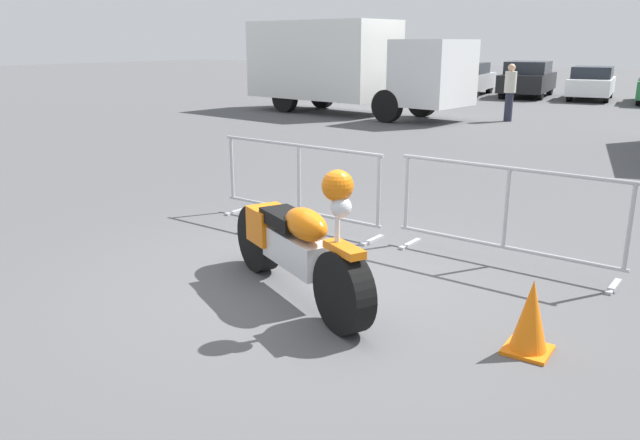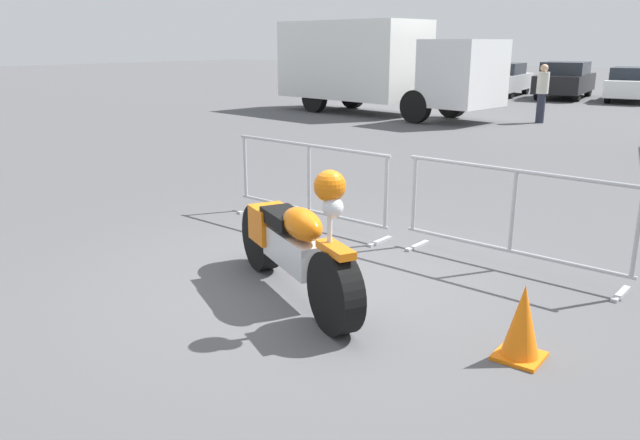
% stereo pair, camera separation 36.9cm
% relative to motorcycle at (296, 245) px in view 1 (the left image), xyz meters
% --- Properties ---
extents(ground_plane, '(120.00, 120.00, 0.00)m').
position_rel_motorcycle_xyz_m(ground_plane, '(-0.04, 0.25, -0.51)').
color(ground_plane, '#4C4C4F').
extents(motorcycle, '(2.19, 1.23, 1.34)m').
position_rel_motorcycle_xyz_m(motorcycle, '(0.00, 0.00, 0.00)').
color(motorcycle, black).
rests_on(motorcycle, ground).
extents(crowd_barrier_near, '(2.47, 0.56, 1.07)m').
position_rel_motorcycle_xyz_m(crowd_barrier_near, '(-1.33, 1.93, 0.05)').
color(crowd_barrier_near, '#9EA0A5').
rests_on(crowd_barrier_near, ground).
extents(crowd_barrier_far, '(2.47, 0.56, 1.07)m').
position_rel_motorcycle_xyz_m(crowd_barrier_far, '(1.33, 1.93, 0.05)').
color(crowd_barrier_far, '#9EA0A5').
rests_on(crowd_barrier_far, ground).
extents(box_truck, '(7.93, 3.24, 2.98)m').
position_rel_motorcycle_xyz_m(box_truck, '(-7.79, 13.52, 1.13)').
color(box_truck, white).
rests_on(box_truck, ground).
extents(parked_car_maroon, '(2.04, 4.11, 1.34)m').
position_rel_motorcycle_xyz_m(parked_car_maroon, '(-12.39, 23.71, 0.17)').
color(parked_car_maroon, maroon).
rests_on(parked_car_maroon, ground).
extents(parked_car_yellow, '(2.09, 4.22, 1.38)m').
position_rel_motorcycle_xyz_m(parked_car_yellow, '(-9.79, 23.58, 0.19)').
color(parked_car_yellow, yellow).
rests_on(parked_car_yellow, ground).
extents(parked_car_silver, '(2.16, 4.35, 1.42)m').
position_rel_motorcycle_xyz_m(parked_car_silver, '(-7.19, 23.28, 0.21)').
color(parked_car_silver, '#B7BABF').
rests_on(parked_car_silver, ground).
extents(parked_car_black, '(2.29, 4.62, 1.51)m').
position_rel_motorcycle_xyz_m(parked_car_black, '(-4.58, 23.61, 0.26)').
color(parked_car_black, black).
rests_on(parked_car_black, ground).
extents(parked_car_white, '(2.04, 4.12, 1.35)m').
position_rel_motorcycle_xyz_m(parked_car_white, '(-1.98, 23.67, 0.17)').
color(parked_car_white, white).
rests_on(parked_car_white, ground).
extents(pedestrian, '(0.47, 0.47, 1.69)m').
position_rel_motorcycle_xyz_m(pedestrian, '(-2.55, 14.50, 0.41)').
color(pedestrian, '#262838').
rests_on(pedestrian, ground).
extents(traffic_cone, '(0.34, 0.34, 0.59)m').
position_rel_motorcycle_xyz_m(traffic_cone, '(2.12, 0.10, -0.22)').
color(traffic_cone, orange).
rests_on(traffic_cone, ground).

